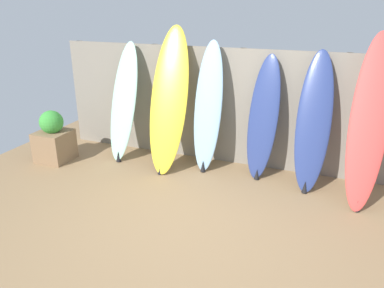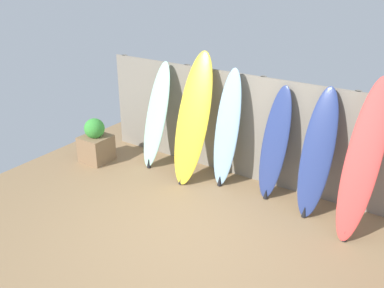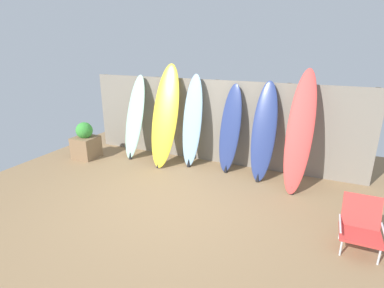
{
  "view_description": "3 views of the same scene",
  "coord_description": "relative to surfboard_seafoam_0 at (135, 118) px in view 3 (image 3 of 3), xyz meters",
  "views": [
    {
      "loc": [
        1.32,
        -3.42,
        2.44
      ],
      "look_at": [
        -0.31,
        0.76,
        0.72
      ],
      "focal_mm": 35.0,
      "sensor_mm": 36.0,
      "label": 1
    },
    {
      "loc": [
        2.69,
        -4.01,
        3.49
      ],
      "look_at": [
        -0.39,
        0.61,
        1.07
      ],
      "focal_mm": 40.0,
      "sensor_mm": 36.0,
      "label": 2
    },
    {
      "loc": [
        2.08,
        -3.92,
        2.49
      ],
      "look_at": [
        -0.03,
        0.8,
        0.77
      ],
      "focal_mm": 28.0,
      "sensor_mm": 36.0,
      "label": 3
    }
  ],
  "objects": [
    {
      "name": "beach_chair",
      "position": [
        4.51,
        -1.65,
        -0.59
      ],
      "size": [
        0.5,
        0.57,
        0.64
      ],
      "rotation": [
        0.0,
        0.0,
        -0.28
      ],
      "color": "silver",
      "rests_on": "ground"
    },
    {
      "name": "surfboard_navy_3",
      "position": [
        2.22,
        0.1,
        -0.05
      ],
      "size": [
        0.49,
        0.52,
        1.77
      ],
      "color": "navy",
      "rests_on": "ground"
    },
    {
      "name": "ground",
      "position": [
        1.8,
        -1.6,
        -0.92
      ],
      "size": [
        7.68,
        7.68,
        0.0
      ],
      "primitive_type": "plane",
      "color": "#8E704C"
    },
    {
      "name": "planter_box",
      "position": [
        -1.0,
        -0.56,
        -0.56
      ],
      "size": [
        0.5,
        0.51,
        0.83
      ],
      "color": "#846647",
      "rests_on": "ground"
    },
    {
      "name": "surfboard_skyblue_2",
      "position": [
        1.4,
        0.06,
        0.03
      ],
      "size": [
        0.44,
        0.48,
        1.93
      ],
      "color": "#8CB7D6",
      "rests_on": "ground"
    },
    {
      "name": "fence_back",
      "position": [
        1.8,
        0.41,
        -0.02
      ],
      "size": [
        6.08,
        0.11,
        1.8
      ],
      "color": "gray",
      "rests_on": "ground"
    },
    {
      "name": "surfboard_navy_4",
      "position": [
        2.91,
        0.01,
        -0.0
      ],
      "size": [
        0.47,
        0.67,
        1.86
      ],
      "color": "navy",
      "rests_on": "ground"
    },
    {
      "name": "surfboard_seafoam_0",
      "position": [
        0.0,
        0.0,
        0.0
      ],
      "size": [
        0.51,
        0.68,
        1.86
      ],
      "color": "#9ED6BC",
      "rests_on": "ground"
    },
    {
      "name": "surfboard_yellow_1",
      "position": [
        0.83,
        -0.08,
        0.14
      ],
      "size": [
        0.64,
        0.92,
        2.12
      ],
      "color": "yellow",
      "rests_on": "ground"
    },
    {
      "name": "surfboard_red_5",
      "position": [
        3.56,
        -0.16,
        0.13
      ],
      "size": [
        0.49,
        0.9,
        2.11
      ],
      "color": "#D13D38",
      "rests_on": "ground"
    }
  ]
}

